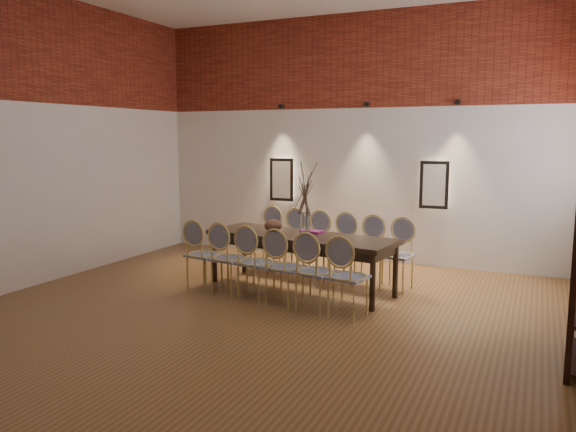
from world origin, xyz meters
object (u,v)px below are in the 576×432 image
at_px(chair_near_b, 229,259).
at_px(book, 313,232).
at_px(chair_far_a, 265,239).
at_px(chair_far_d, 340,248).
at_px(chair_near_e, 315,272).
at_px(chair_far_c, 313,245).
at_px(chair_far_e, 367,252).
at_px(chair_far_f, 397,255).
at_px(chair_near_a, 204,255).
at_px(chair_near_d, 284,267).
at_px(chair_far_b, 289,242).
at_px(chair_near_f, 348,277).
at_px(vase, 305,224).
at_px(chair_near_c, 256,263).
at_px(bowl, 273,226).
at_px(dining_table, 300,262).

relative_size(chair_near_b, book, 3.62).
bearing_deg(chair_far_a, chair_far_d, -180.00).
bearing_deg(chair_near_e, chair_far_c, 121.83).
distance_m(chair_far_e, chair_far_f, 0.43).
xyz_separation_m(chair_near_a, chair_near_d, (1.28, -0.21, 0.00)).
bearing_deg(chair_far_c, chair_far_b, -0.00).
height_order(chair_near_d, book, chair_near_d).
xyz_separation_m(chair_near_b, chair_far_e, (1.51, 1.16, 0.00)).
relative_size(chair_far_c, chair_far_e, 1.00).
bearing_deg(chair_far_d, chair_far_c, 0.00).
height_order(chair_near_e, chair_far_c, same).
relative_size(chair_near_e, chair_far_e, 1.00).
bearing_deg(chair_near_e, chair_near_f, -0.00).
relative_size(chair_far_b, chair_far_e, 1.00).
height_order(chair_near_e, chair_far_f, same).
bearing_deg(chair_far_c, chair_far_f, -180.00).
bearing_deg(vase, chair_near_b, -145.24).
bearing_deg(chair_far_a, chair_far_f, 180.00).
height_order(chair_near_c, chair_far_c, same).
bearing_deg(chair_near_b, chair_near_f, -0.00).
height_order(chair_near_a, chair_far_e, same).
height_order(chair_near_b, chair_near_c, same).
bearing_deg(chair_near_f, bowl, 156.51).
height_order(chair_far_d, chair_far_e, same).
distance_m(chair_near_a, chair_near_b, 0.43).
bearing_deg(chair_far_b, dining_table, 132.96).
xyz_separation_m(chair_near_a, bowl, (0.77, 0.53, 0.37)).
bearing_deg(chair_far_b, bowl, 107.95).
xyz_separation_m(chair_near_e, chair_far_d, (-0.20, 1.45, 0.00)).
bearing_deg(chair_far_c, chair_far_a, -0.00).
height_order(chair_near_c, chair_far_e, same).
distance_m(chair_near_a, chair_near_e, 1.73).
bearing_deg(bowl, chair_far_a, 122.65).
distance_m(dining_table, chair_near_d, 0.74).
distance_m(chair_near_f, chair_far_f, 1.40).
distance_m(chair_near_c, chair_near_f, 1.30).
distance_m(chair_far_f, bowl, 1.71).
bearing_deg(chair_far_c, chair_near_b, 72.75).
bearing_deg(bowl, chair_near_a, -145.64).
height_order(chair_near_f, chair_far_a, same).
xyz_separation_m(chair_far_d, chair_far_e, (0.43, -0.07, 0.00)).
bearing_deg(chair_near_d, chair_near_b, -180.00).
bearing_deg(chair_near_a, book, 38.57).
bearing_deg(chair_far_f, bowl, 26.64).
height_order(chair_near_f, chair_far_c, same).
distance_m(chair_near_f, vase, 1.30).
bearing_deg(chair_near_c, chair_far_f, 47.04).
relative_size(chair_near_a, chair_far_d, 1.00).
height_order(chair_far_c, book, chair_far_c).
relative_size(chair_far_a, chair_far_f, 1.00).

